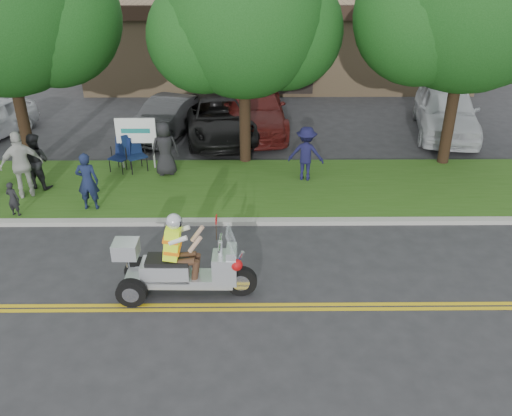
{
  "coord_description": "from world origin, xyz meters",
  "views": [
    {
      "loc": [
        0.71,
        -9.47,
        7.0
      ],
      "look_at": [
        0.81,
        2.0,
        1.02
      ],
      "focal_mm": 38.0,
      "sensor_mm": 36.0,
      "label": 1
    }
  ],
  "objects_px": {
    "parked_car_left": "(168,117)",
    "parked_car_far_right": "(446,110)",
    "lawn_chair_b": "(134,151)",
    "parked_car_right": "(254,107)",
    "spectator_adult_left": "(87,181)",
    "parked_car_mid": "(218,117)",
    "spectator_adult_right": "(22,165)",
    "spectator_adult_mid": "(36,161)",
    "lawn_chair_a": "(121,152)",
    "trike_scooter": "(179,267)"
  },
  "relations": [
    {
      "from": "lawn_chair_b",
      "to": "spectator_adult_right",
      "type": "bearing_deg",
      "value": -177.97
    },
    {
      "from": "lawn_chair_a",
      "to": "spectator_adult_right",
      "type": "distance_m",
      "value": 3.02
    },
    {
      "from": "parked_car_mid",
      "to": "parked_car_right",
      "type": "bearing_deg",
      "value": 24.6
    },
    {
      "from": "lawn_chair_b",
      "to": "parked_car_mid",
      "type": "height_order",
      "value": "parked_car_mid"
    },
    {
      "from": "parked_car_left",
      "to": "parked_car_mid",
      "type": "bearing_deg",
      "value": 16.61
    },
    {
      "from": "lawn_chair_a",
      "to": "parked_car_right",
      "type": "distance_m",
      "value": 5.99
    },
    {
      "from": "lawn_chair_b",
      "to": "spectator_adult_mid",
      "type": "xyz_separation_m",
      "value": [
        -2.58,
        -1.31,
        0.2
      ]
    },
    {
      "from": "spectator_adult_left",
      "to": "lawn_chair_b",
      "type": "bearing_deg",
      "value": -106.16
    },
    {
      "from": "spectator_adult_mid",
      "to": "parked_car_left",
      "type": "bearing_deg",
      "value": -105.72
    },
    {
      "from": "spectator_adult_left",
      "to": "spectator_adult_right",
      "type": "bearing_deg",
      "value": -22.72
    },
    {
      "from": "spectator_adult_mid",
      "to": "parked_car_mid",
      "type": "relative_size",
      "value": 0.32
    },
    {
      "from": "trike_scooter",
      "to": "parked_car_left",
      "type": "xyz_separation_m",
      "value": [
        -1.6,
        9.98,
        0.01
      ]
    },
    {
      "from": "lawn_chair_a",
      "to": "parked_car_right",
      "type": "relative_size",
      "value": 0.18
    },
    {
      "from": "spectator_adult_right",
      "to": "spectator_adult_mid",
      "type": "bearing_deg",
      "value": -129.51
    },
    {
      "from": "parked_car_mid",
      "to": "parked_car_far_right",
      "type": "distance_m",
      "value": 8.54
    },
    {
      "from": "lawn_chair_a",
      "to": "spectator_adult_left",
      "type": "bearing_deg",
      "value": -72.42
    },
    {
      "from": "lawn_chair_b",
      "to": "parked_car_right",
      "type": "bearing_deg",
      "value": 15.19
    },
    {
      "from": "trike_scooter",
      "to": "spectator_adult_mid",
      "type": "xyz_separation_m",
      "value": [
        -4.77,
        5.18,
        0.26
      ]
    },
    {
      "from": "lawn_chair_b",
      "to": "parked_car_left",
      "type": "xyz_separation_m",
      "value": [
        0.59,
        3.48,
        -0.05
      ]
    },
    {
      "from": "trike_scooter",
      "to": "parked_car_far_right",
      "type": "height_order",
      "value": "trike_scooter"
    },
    {
      "from": "parked_car_far_right",
      "to": "parked_car_left",
      "type": "bearing_deg",
      "value": -167.58
    },
    {
      "from": "trike_scooter",
      "to": "spectator_adult_mid",
      "type": "relative_size",
      "value": 1.77
    },
    {
      "from": "trike_scooter",
      "to": "lawn_chair_b",
      "type": "distance_m",
      "value": 6.85
    },
    {
      "from": "parked_car_right",
      "to": "trike_scooter",
      "type": "bearing_deg",
      "value": -101.63
    },
    {
      "from": "trike_scooter",
      "to": "spectator_adult_left",
      "type": "relative_size",
      "value": 1.82
    },
    {
      "from": "lawn_chair_b",
      "to": "parked_car_right",
      "type": "height_order",
      "value": "parked_car_right"
    },
    {
      "from": "lawn_chair_a",
      "to": "parked_car_left",
      "type": "bearing_deg",
      "value": 98.7
    },
    {
      "from": "trike_scooter",
      "to": "spectator_adult_mid",
      "type": "bearing_deg",
      "value": 133.57
    },
    {
      "from": "parked_car_far_right",
      "to": "spectator_adult_right",
      "type": "bearing_deg",
      "value": -146.42
    },
    {
      "from": "parked_car_mid",
      "to": "spectator_adult_left",
      "type": "bearing_deg",
      "value": -128.3
    },
    {
      "from": "parked_car_mid",
      "to": "spectator_adult_right",
      "type": "bearing_deg",
      "value": -145.3
    },
    {
      "from": "spectator_adult_left",
      "to": "spectator_adult_mid",
      "type": "height_order",
      "value": "spectator_adult_mid"
    },
    {
      "from": "parked_car_mid",
      "to": "trike_scooter",
      "type": "bearing_deg",
      "value": -102.05
    },
    {
      "from": "trike_scooter",
      "to": "parked_car_mid",
      "type": "distance_m",
      "value": 9.81
    },
    {
      "from": "spectator_adult_mid",
      "to": "parked_car_right",
      "type": "xyz_separation_m",
      "value": [
        6.38,
        5.55,
        -0.12
      ]
    },
    {
      "from": "spectator_adult_left",
      "to": "spectator_adult_right",
      "type": "distance_m",
      "value": 2.17
    },
    {
      "from": "lawn_chair_a",
      "to": "lawn_chair_b",
      "type": "height_order",
      "value": "lawn_chair_b"
    },
    {
      "from": "lawn_chair_a",
      "to": "lawn_chair_b",
      "type": "bearing_deg",
      "value": 29.12
    },
    {
      "from": "spectator_adult_left",
      "to": "spectator_adult_mid",
      "type": "xyz_separation_m",
      "value": [
        -1.87,
        1.38,
        0.02
      ]
    },
    {
      "from": "lawn_chair_b",
      "to": "spectator_adult_right",
      "type": "distance_m",
      "value": 3.35
    },
    {
      "from": "spectator_adult_mid",
      "to": "parked_car_mid",
      "type": "height_order",
      "value": "spectator_adult_mid"
    },
    {
      "from": "trike_scooter",
      "to": "lawn_chair_b",
      "type": "height_order",
      "value": "trike_scooter"
    },
    {
      "from": "spectator_adult_right",
      "to": "lawn_chair_a",
      "type": "bearing_deg",
      "value": -166.68
    },
    {
      "from": "lawn_chair_b",
      "to": "spectator_adult_right",
      "type": "height_order",
      "value": "spectator_adult_right"
    },
    {
      "from": "spectator_adult_left",
      "to": "parked_car_far_right",
      "type": "xyz_separation_m",
      "value": [
        11.71,
        6.33,
        -0.02
      ]
    },
    {
      "from": "parked_car_mid",
      "to": "parked_car_far_right",
      "type": "relative_size",
      "value": 1.0
    },
    {
      "from": "spectator_adult_left",
      "to": "trike_scooter",
      "type": "bearing_deg",
      "value": 125.86
    },
    {
      "from": "parked_car_left",
      "to": "parked_car_far_right",
      "type": "distance_m",
      "value": 10.41
    },
    {
      "from": "spectator_adult_right",
      "to": "parked_car_right",
      "type": "relative_size",
      "value": 0.34
    },
    {
      "from": "spectator_adult_mid",
      "to": "parked_car_mid",
      "type": "bearing_deg",
      "value": -119.75
    }
  ]
}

